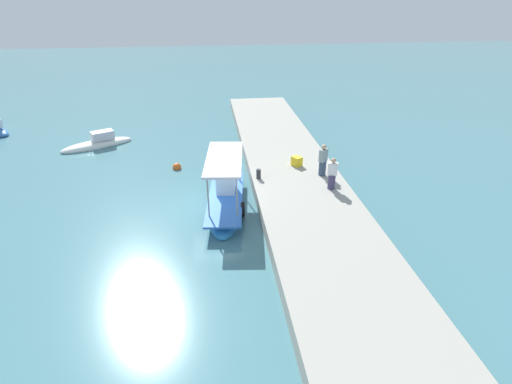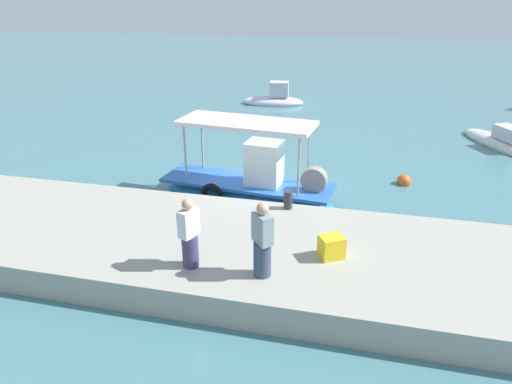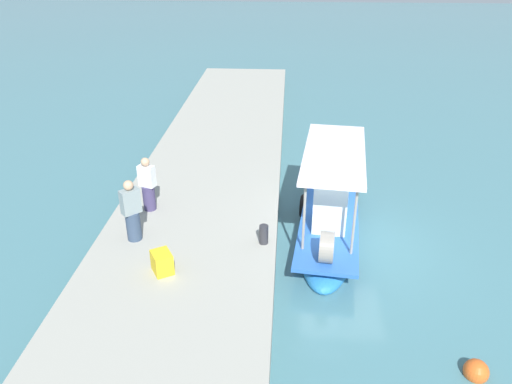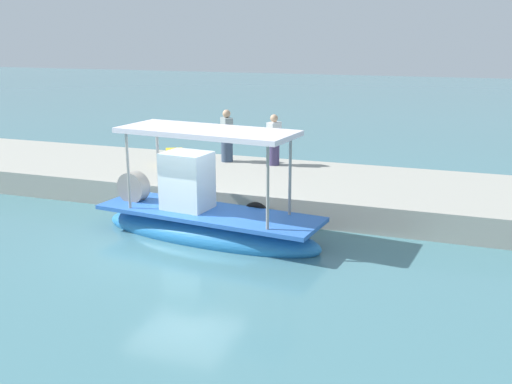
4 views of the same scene
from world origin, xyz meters
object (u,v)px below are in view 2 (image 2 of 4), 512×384
object	(u,v)px
main_fishing_boat	(250,187)
cargo_crate	(331,247)
mooring_bollard	(288,200)
fisherman_near_bollard	(262,243)
moored_boat_near	(502,143)
moored_boat_mid	(274,100)
fisherman_by_crate	(189,236)
marker_buoy	(404,181)

from	to	relation	value
main_fishing_boat	cargo_crate	xyz separation A→B (m)	(2.97, -4.18, 0.50)
mooring_bollard	cargo_crate	world-z (taller)	cargo_crate
fisherman_near_bollard	moored_boat_near	size ratio (longest dim) A/B	0.36
fisherman_near_bollard	mooring_bollard	world-z (taller)	fisherman_near_bollard
main_fishing_boat	moored_boat_mid	size ratio (longest dim) A/B	1.55
fisherman_by_crate	moored_boat_mid	xyz separation A→B (m)	(-1.98, 19.40, -1.20)
cargo_crate	fisherman_near_bollard	bearing A→B (deg)	-142.22
moored_boat_near	fisherman_by_crate	bearing A→B (deg)	-125.45
main_fishing_boat	mooring_bollard	xyz separation A→B (m)	(1.57, -1.82, 0.50)
cargo_crate	marker_buoy	bearing A→B (deg)	73.09
mooring_bollard	moored_boat_near	world-z (taller)	mooring_bollard
fisherman_near_bollard	fisherman_by_crate	xyz separation A→B (m)	(-1.63, -0.01, -0.04)
main_fishing_boat	moored_boat_near	world-z (taller)	main_fishing_boat
fisherman_by_crate	marker_buoy	world-z (taller)	fisherman_by_crate
marker_buoy	moored_boat_near	xyz separation A→B (m)	(4.47, 5.52, 0.07)
main_fishing_boat	fisherman_near_bollard	size ratio (longest dim) A/B	3.49
main_fishing_boat	fisherman_near_bollard	distance (m)	5.58
main_fishing_boat	marker_buoy	size ratio (longest dim) A/B	11.87
marker_buoy	main_fishing_boat	bearing A→B (deg)	-152.37
fisherman_by_crate	cargo_crate	xyz separation A→B (m)	(3.02, 1.09, -0.48)
cargo_crate	moored_boat_near	world-z (taller)	cargo_crate
marker_buoy	mooring_bollard	bearing A→B (deg)	-127.95
moored_boat_near	fisherman_near_bollard	bearing A→B (deg)	-120.59
marker_buoy	moored_boat_mid	bearing A→B (deg)	121.57
main_fishing_boat	marker_buoy	bearing A→B (deg)	27.63
moored_boat_mid	main_fishing_boat	bearing A→B (deg)	-81.87
mooring_bollard	marker_buoy	world-z (taller)	mooring_bollard
mooring_bollard	moored_boat_near	size ratio (longest dim) A/B	0.11
mooring_bollard	moored_boat_mid	world-z (taller)	moored_boat_mid
fisherman_by_crate	cargo_crate	size ratio (longest dim) A/B	3.07
main_fishing_boat	moored_boat_mid	xyz separation A→B (m)	(-2.02, 14.14, -0.22)
mooring_bollard	marker_buoy	bearing A→B (deg)	52.05
fisherman_near_bollard	fisherman_by_crate	size ratio (longest dim) A/B	1.05
main_fishing_boat	marker_buoy	xyz separation A→B (m)	(5.05, 2.64, -0.38)
moored_boat_mid	moored_boat_near	bearing A→B (deg)	-27.39
fisherman_by_crate	marker_buoy	size ratio (longest dim) A/B	3.24
fisherman_by_crate	mooring_bollard	world-z (taller)	fisherman_by_crate
mooring_bollard	cargo_crate	size ratio (longest dim) A/B	0.98
marker_buoy	moored_boat_near	distance (m)	7.11
mooring_bollard	moored_boat_near	distance (m)	12.79
fisherman_near_bollard	fisherman_by_crate	distance (m)	1.63
moored_boat_near	cargo_crate	bearing A→B (deg)	-117.93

